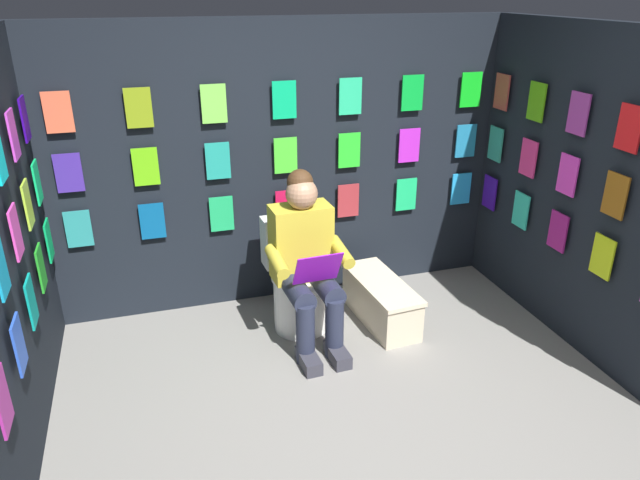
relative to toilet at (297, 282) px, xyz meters
The scene contains 6 objects.
display_wall_back 0.88m from the toilet, 94.61° to the right, with size 3.45×0.14×2.09m.
display_wall_left 1.99m from the toilet, 161.87° to the left, with size 0.14×2.07×2.09m.
display_wall_right 1.92m from the toilet, 18.95° to the left, with size 0.14×2.07×2.09m.
toilet is the anchor object (origin of this frame).
person_reading 0.35m from the toilet, 92.38° to the left, with size 0.54×0.70×1.19m.
comic_longbox_near 0.63m from the toilet, 165.56° to the left, with size 0.36×0.80×0.32m.
Camera 1 is at (0.98, 2.01, 2.28)m, focal length 33.16 mm.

